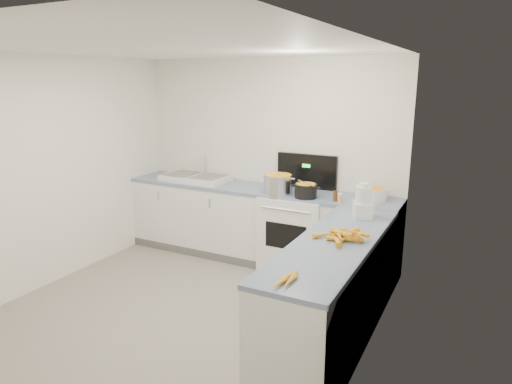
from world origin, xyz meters
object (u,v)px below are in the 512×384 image
at_px(steel_pot, 278,185).
at_px(extract_bottle, 335,196).
at_px(mixing_bowl, 373,194).
at_px(spice_jar, 340,199).
at_px(sink, 196,178).
at_px(black_pot, 306,192).
at_px(food_processor, 363,203).
at_px(stove, 297,230).

relative_size(steel_pot, extract_bottle, 2.75).
xyz_separation_m(mixing_bowl, spice_jar, (-0.28, -0.29, -0.02)).
height_order(sink, black_pot, sink).
distance_m(mixing_bowl, extract_bottle, 0.43).
bearing_deg(extract_bottle, food_processor, -47.59).
relative_size(stove, steel_pot, 4.05).
height_order(sink, extract_bottle, sink).
bearing_deg(food_processor, black_pot, 149.00).
distance_m(spice_jar, food_processor, 0.55).
xyz_separation_m(sink, black_pot, (1.62, -0.19, 0.03)).
bearing_deg(black_pot, steel_pot, 175.61).
height_order(stove, food_processor, stove).
height_order(black_pot, mixing_bowl, black_pot).
bearing_deg(food_processor, stove, 145.96).
height_order(black_pot, extract_bottle, black_pot).
distance_m(black_pot, food_processor, 0.89).
bearing_deg(extract_bottle, mixing_bowl, 34.68).
relative_size(sink, black_pot, 3.44).
xyz_separation_m(mixing_bowl, food_processor, (0.06, -0.70, 0.08)).
distance_m(stove, steel_pot, 0.62).
bearing_deg(extract_bottle, sink, 174.56).
height_order(stove, mixing_bowl, stove).
xyz_separation_m(mixing_bowl, extract_bottle, (-0.36, -0.25, -0.01)).
bearing_deg(food_processor, spice_jar, 130.07).
relative_size(steel_pot, mixing_bowl, 1.12).
xyz_separation_m(stove, sink, (-1.45, 0.02, 0.50)).
bearing_deg(stove, food_processor, -34.04).
height_order(spice_jar, food_processor, food_processor).
height_order(sink, steel_pot, sink).
bearing_deg(extract_bottle, steel_pot, 177.68).
relative_size(stove, food_processor, 3.97).
height_order(steel_pot, extract_bottle, steel_pot).
relative_size(mixing_bowl, spice_jar, 3.26).
xyz_separation_m(black_pot, food_processor, (0.76, -0.46, 0.08)).
height_order(sink, spice_jar, sink).
distance_m(extract_bottle, spice_jar, 0.09).
bearing_deg(steel_pot, mixing_bowl, 11.68).
relative_size(sink, mixing_bowl, 2.88).
relative_size(sink, extract_bottle, 7.03).
distance_m(black_pot, spice_jar, 0.42).
height_order(black_pot, spice_jar, black_pot).
bearing_deg(black_pot, stove, 134.62).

